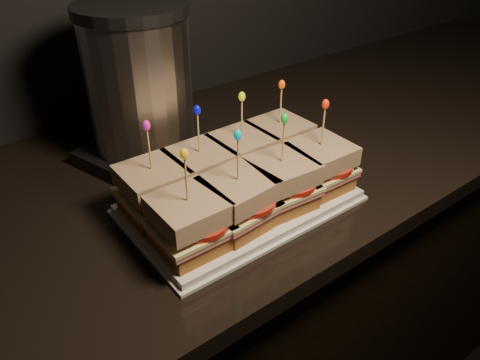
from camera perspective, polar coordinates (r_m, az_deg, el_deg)
cabinet at (r=1.39m, az=7.27°, el=-11.78°), size 2.23×0.66×0.91m
granite_slab at (r=1.11m, az=8.96°, el=5.78°), size 2.27×0.70×0.04m
platter at (r=0.81m, az=0.00°, el=-2.72°), size 0.38×0.23×0.02m
platter_rim at (r=0.82m, az=0.00°, el=-3.06°), size 0.39×0.24×0.01m
sandwich_0_bread_bot at (r=0.78m, az=-10.20°, el=-3.00°), size 0.10×0.10×0.03m
sandwich_0_ham at (r=0.77m, az=-10.33°, el=-1.95°), size 0.11×0.10×0.01m
sandwich_0_cheese at (r=0.77m, az=-10.38°, el=-1.52°), size 0.11×0.10×0.01m
sandwich_0_tomato at (r=0.76m, az=-9.43°, el=-0.96°), size 0.10×0.10×0.01m
sandwich_0_bread_top at (r=0.75m, az=-10.59°, el=0.28°), size 0.10×0.10×0.03m
sandwich_0_pick at (r=0.73m, az=-10.96°, el=3.37°), size 0.00×0.00×0.09m
sandwich_0_frill at (r=0.71m, az=-11.34°, el=6.54°), size 0.01×0.01×0.02m
sandwich_1_bread_bot at (r=0.82m, az=-4.75°, el=-0.81°), size 0.10×0.10×0.03m
sandwich_1_ham at (r=0.81m, az=-4.80°, el=0.22°), size 0.11×0.10×0.01m
sandwich_1_cheese at (r=0.80m, az=-4.83°, el=0.64°), size 0.11×0.11×0.01m
sandwich_1_tomato at (r=0.80m, az=-3.90°, el=1.19°), size 0.10×0.10×0.01m
sandwich_1_bread_top at (r=0.79m, az=-4.92°, el=2.40°), size 0.10×0.10×0.03m
sandwich_1_pick at (r=0.76m, az=-5.09°, el=5.41°), size 0.00×0.00×0.09m
sandwich_1_frill at (r=0.74m, az=-5.26°, el=8.48°), size 0.01×0.01×0.02m
sandwich_2_bread_bot at (r=0.86m, az=0.21°, el=1.19°), size 0.10×0.10×0.03m
sandwich_2_ham at (r=0.85m, az=0.21°, el=2.19°), size 0.11×0.10×0.01m
sandwich_2_cheese at (r=0.85m, az=0.22°, el=2.59°), size 0.11×0.10×0.01m
sandwich_2_tomato at (r=0.84m, az=1.11°, el=3.12°), size 0.10×0.10×0.01m
sandwich_2_bread_top at (r=0.83m, az=0.22°, el=4.30°), size 0.10×0.10×0.03m
sandwich_2_pick at (r=0.81m, az=0.23°, el=7.20°), size 0.00×0.00×0.09m
sandwich_2_frill at (r=0.79m, az=0.23°, el=10.13°), size 0.01×0.01×0.02m
sandwich_3_bread_bot at (r=0.91m, az=4.68°, el=2.98°), size 0.10×0.10×0.03m
sandwich_3_ham at (r=0.90m, az=4.73°, el=3.94°), size 0.11×0.10×0.01m
sandwich_3_cheese at (r=0.89m, az=4.75°, el=4.33°), size 0.11×0.10×0.01m
sandwich_3_tomato at (r=0.89m, az=5.60°, el=4.82°), size 0.10×0.10×0.01m
sandwich_3_bread_top at (r=0.88m, az=4.83°, el=5.97°), size 0.10×0.10×0.03m
sandwich_3_pick at (r=0.86m, az=4.97°, el=8.73°), size 0.00×0.00×0.09m
sandwich_3_frill at (r=0.84m, az=5.12°, el=11.52°), size 0.01×0.01×0.02m
sandwich_4_bread_bot at (r=0.71m, az=-6.05°, el=-7.07°), size 0.10×0.10×0.03m
sandwich_4_ham at (r=0.69m, az=-6.13°, el=-5.97°), size 0.11×0.10×0.01m
sandwich_4_cheese at (r=0.69m, az=-6.17°, el=-5.52°), size 0.11×0.10×0.01m
sandwich_4_tomato at (r=0.69m, az=-5.09°, el=-4.91°), size 0.10×0.10×0.01m
sandwich_4_bread_top at (r=0.67m, az=-6.31°, el=-3.61°), size 0.10×0.10×0.03m
sandwich_4_pick at (r=0.65m, az=-6.56°, el=-0.29°), size 0.00×0.00×0.09m
sandwich_4_frill at (r=0.62m, az=-6.82°, el=3.18°), size 0.01×0.01×0.02m
sandwich_5_bread_bot at (r=0.74m, az=-0.25°, el=-4.43°), size 0.10×0.10×0.03m
sandwich_5_ham at (r=0.73m, az=-0.25°, el=-3.36°), size 0.11×0.11×0.01m
sandwich_5_cheese at (r=0.73m, az=-0.25°, el=-2.92°), size 0.12×0.11×0.01m
sandwich_5_tomato at (r=0.73m, az=0.79°, el=-2.32°), size 0.10×0.10×0.01m
sandwich_5_bread_top at (r=0.71m, az=-0.26°, el=-1.05°), size 0.11×0.11×0.03m
sandwich_5_pick at (r=0.69m, az=-0.26°, el=2.17°), size 0.00×0.00×0.09m
sandwich_5_frill at (r=0.67m, az=-0.27°, el=5.50°), size 0.01×0.01×0.02m
sandwich_6_bread_bot at (r=0.79m, az=4.90°, el=-2.04°), size 0.10×0.10×0.03m
sandwich_6_ham at (r=0.78m, az=4.96°, el=-1.00°), size 0.11×0.11×0.01m
sandwich_6_cheese at (r=0.78m, az=4.99°, el=-0.57°), size 0.12×0.11×0.01m
sandwich_6_tomato at (r=0.78m, az=5.97°, el=-0.01°), size 0.10×0.10×0.01m
sandwich_6_bread_top at (r=0.76m, az=5.09°, el=1.23°), size 0.11×0.11×0.03m
sandwich_6_pick at (r=0.74m, az=5.26°, el=4.31°), size 0.00×0.00×0.09m
sandwich_6_frill at (r=0.72m, az=5.44°, el=7.46°), size 0.01×0.01×0.02m
sandwich_7_bread_bot at (r=0.84m, az=9.43°, el=0.08°), size 0.10×0.10×0.03m
sandwich_7_ham at (r=0.83m, az=9.53°, el=1.08°), size 0.11×0.11×0.01m
sandwich_7_cheese at (r=0.83m, az=9.58°, el=1.49°), size 0.11×0.11×0.01m
sandwich_7_tomato at (r=0.83m, az=10.50°, el=2.01°), size 0.10×0.10×0.01m
sandwich_7_bread_top at (r=0.82m, az=9.76°, el=3.20°), size 0.10×0.10×0.03m
sandwich_7_pick at (r=0.79m, az=10.07°, el=6.13°), size 0.00×0.00×0.09m
sandwich_7_frill at (r=0.78m, az=10.39°, el=9.09°), size 0.01×0.01×0.02m
appliance_base at (r=0.98m, az=-11.18°, el=3.67°), size 0.28×0.26×0.03m
appliance_body at (r=0.92m, az=-12.14°, el=11.37°), size 0.19×0.19×0.25m
appliance_lid at (r=0.88m, az=-13.22°, el=19.65°), size 0.20×0.20×0.02m
appliance at (r=0.92m, az=-12.10°, el=11.09°), size 0.23×0.19×0.30m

